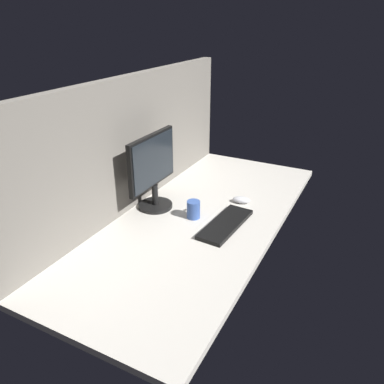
# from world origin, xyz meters

# --- Properties ---
(ground_plane) EXTENTS (1.80, 0.80, 0.03)m
(ground_plane) POSITION_xyz_m (0.00, 0.00, -0.01)
(ground_plane) COLOR beige
(cubicle_wall_back) EXTENTS (1.80, 0.05, 0.68)m
(cubicle_wall_back) POSITION_xyz_m (0.00, 0.38, 0.34)
(cubicle_wall_back) COLOR slate
(cubicle_wall_back) RESTS_ON ground_plane
(monitor) EXTENTS (0.39, 0.18, 0.40)m
(monitor) POSITION_xyz_m (-0.01, 0.25, 0.22)
(monitor) COLOR black
(monitor) RESTS_ON ground_plane
(keyboard) EXTENTS (0.38, 0.16, 0.02)m
(keyboard) POSITION_xyz_m (-0.02, -0.17, 0.01)
(keyboard) COLOR black
(keyboard) RESTS_ON ground_plane
(mouse) EXTENTS (0.07, 0.10, 0.03)m
(mouse) POSITION_xyz_m (0.25, -0.15, 0.02)
(mouse) COLOR silver
(mouse) RESTS_ON ground_plane
(mug_ceramic_blue) EXTENTS (0.10, 0.07, 0.09)m
(mug_ceramic_blue) POSITION_xyz_m (-0.01, 0.01, 0.05)
(mug_ceramic_blue) COLOR #38569E
(mug_ceramic_blue) RESTS_ON ground_plane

